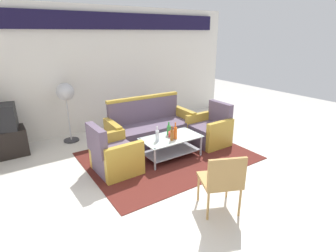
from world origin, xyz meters
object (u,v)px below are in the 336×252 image
object	(u,v)px
bottle_brown	(172,135)
pedestal_fan	(66,95)
couch	(150,129)
wicker_chair	(222,179)
cup	(171,134)
bottle_green	(169,130)
armchair_left	(114,156)
bottle_clear	(157,136)
armchair_right	(210,131)
tv_stand	(3,143)
bottle_orange	(175,133)
coffee_table	(171,144)

from	to	relation	value
bottle_brown	pedestal_fan	size ratio (longest dim) A/B	0.21
couch	wicker_chair	bearing A→B (deg)	82.15
bottle_brown	cup	bearing A→B (deg)	63.27
bottle_brown	cup	world-z (taller)	bottle_brown
bottle_brown	bottle_green	world-z (taller)	bottle_brown
armchair_left	bottle_clear	distance (m)	0.82
bottle_clear	pedestal_fan	bearing A→B (deg)	118.52
armchair_right	bottle_green	world-z (taller)	armchair_right
bottle_brown	bottle_clear	distance (m)	0.26
armchair_left	tv_stand	distance (m)	2.29
cup	tv_stand	distance (m)	3.16
pedestal_fan	couch	bearing A→B (deg)	-37.70
bottle_clear	bottle_orange	bearing A→B (deg)	-16.33
pedestal_fan	wicker_chair	distance (m)	3.73
bottle_green	tv_stand	world-z (taller)	bottle_green
armchair_right	cup	xyz separation A→B (m)	(-1.05, -0.07, 0.17)
bottle_brown	bottle_clear	xyz separation A→B (m)	(-0.23, 0.11, 0.00)
armchair_left	bottle_green	world-z (taller)	armchair_left
coffee_table	bottle_green	distance (m)	0.27
cup	tv_stand	size ratio (longest dim) A/B	0.12
couch	bottle_clear	size ratio (longest dim) A/B	6.55
coffee_table	armchair_right	bearing A→B (deg)	5.18
cup	pedestal_fan	world-z (taller)	pedestal_fan
bottle_orange	bottle_green	world-z (taller)	bottle_orange
bottle_clear	wicker_chair	distance (m)	1.67
armchair_right	wicker_chair	xyz separation A→B (m)	(-1.44, -1.78, 0.21)
wicker_chair	bottle_clear	bearing A→B (deg)	111.25
armchair_left	wicker_chair	world-z (taller)	armchair_left
bottle_orange	coffee_table	bearing A→B (deg)	99.81
wicker_chair	armchair_right	bearing A→B (deg)	74.97
armchair_left	coffee_table	size ratio (longest dim) A/B	0.77
coffee_table	pedestal_fan	distance (m)	2.42
armchair_left	cup	size ratio (longest dim) A/B	8.50
bottle_brown	tv_stand	world-z (taller)	bottle_brown
couch	pedestal_fan	xyz separation A→B (m)	(-1.37, 1.06, 0.70)
armchair_right	bottle_brown	size ratio (longest dim) A/B	3.20
wicker_chair	cup	bearing A→B (deg)	101.17
bottle_green	coffee_table	bearing A→B (deg)	-106.26
couch	armchair_right	bearing A→B (deg)	146.31
coffee_table	cup	bearing A→B (deg)	80.51
bottle_brown	armchair_left	bearing A→B (deg)	167.45
cup	pedestal_fan	bearing A→B (deg)	125.72
bottle_orange	couch	bearing A→B (deg)	88.73
armchair_right	bottle_orange	distance (m)	1.09
couch	pedestal_fan	distance (m)	1.87
bottle_orange	bottle_green	bearing A→B (deg)	85.42
bottle_green	armchair_left	bearing A→B (deg)	-178.46
couch	armchair_right	distance (m)	1.25
bottle_brown	bottle_orange	bearing A→B (deg)	12.15
armchair_right	tv_stand	xyz separation A→B (m)	(-3.64, 1.74, -0.03)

